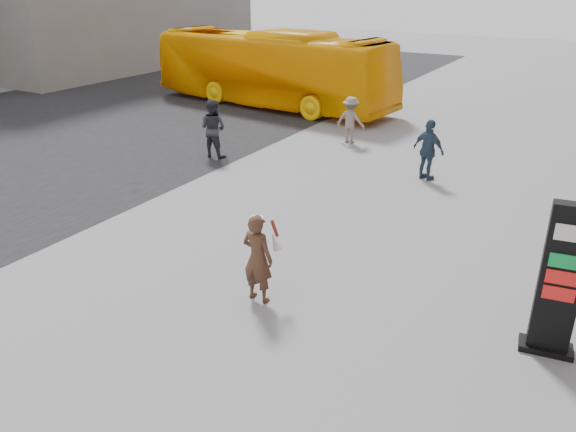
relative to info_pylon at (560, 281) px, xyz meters
The scene contains 8 objects.
ground 4.89m from the info_pylon, 159.11° to the right, with size 100.00×100.00×0.00m, color #9E9EA3.
road 17.78m from the info_pylon, 169.25° to the left, with size 16.00×60.00×0.01m, color black.
info_pylon is the anchor object (origin of this frame).
woman 4.63m from the info_pylon, 168.27° to the right, with size 0.61×0.56×1.60m.
bus 17.92m from the info_pylon, 135.10° to the left, with size 2.63×11.22×3.13m, color #FFB304.
pedestrian_a 11.64m from the info_pylon, 152.21° to the left, with size 0.87×0.67×1.78m, color #2F2E37.
pedestrian_b 11.59m from the info_pylon, 129.05° to the left, with size 0.99×0.57×1.54m, color gray.
pedestrian_c 7.71m from the info_pylon, 120.65° to the left, with size 0.98×0.41×1.67m, color #2F445A.
Camera 1 is at (4.58, -6.28, 5.19)m, focal length 35.00 mm.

